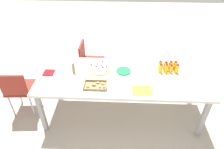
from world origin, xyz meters
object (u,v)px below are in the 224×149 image
(juice_bottle_0, at_px, (175,66))
(juice_bottle_6, at_px, (166,68))
(juice_bottle_3, at_px, (160,65))
(snack_tray, at_px, (96,85))
(cardboard_tube, at_px, (73,68))
(paper_folder, at_px, (142,90))
(juice_bottle_5, at_px, (171,69))
(juice_bottle_1, at_px, (170,65))
(napkin_stack, at_px, (49,73))
(chair_end, at_px, (19,88))
(chair_near_right, at_px, (89,60))
(juice_bottle_4, at_px, (177,69))
(juice_bottle_7, at_px, (161,68))
(fruit_pizza, at_px, (100,68))
(juice_bottle_2, at_px, (166,66))
(plate_stack, at_px, (123,71))
(party_table, at_px, (122,79))

(juice_bottle_0, xyz_separation_m, juice_bottle_6, (0.14, 0.08, -0.00))
(juice_bottle_3, height_order, snack_tray, juice_bottle_3)
(cardboard_tube, xyz_separation_m, paper_folder, (-0.97, 0.36, -0.08))
(juice_bottle_6, bearing_deg, juice_bottle_5, -179.52)
(juice_bottle_1, xyz_separation_m, napkin_stack, (1.79, 0.18, -0.06))
(chair_end, relative_size, juice_bottle_3, 5.66)
(chair_near_right, xyz_separation_m, paper_folder, (-0.87, 1.11, 0.26))
(juice_bottle_3, distance_m, napkin_stack, 1.64)
(juice_bottle_5, distance_m, cardboard_tube, 1.41)
(chair_near_right, xyz_separation_m, juice_bottle_4, (-1.40, 0.69, 0.33))
(chair_end, xyz_separation_m, chair_near_right, (-0.96, -0.85, 0.00))
(chair_near_right, height_order, juice_bottle_3, juice_bottle_3)
(juice_bottle_7, bearing_deg, cardboard_tube, 3.09)
(juice_bottle_3, bearing_deg, chair_near_right, -27.49)
(chair_end, xyz_separation_m, juice_bottle_0, (-2.35, -0.24, 0.32))
(juice_bottle_5, relative_size, fruit_pizza, 0.38)
(cardboard_tube, bearing_deg, chair_near_right, -97.29)
(juice_bottle_0, distance_m, juice_bottle_2, 0.14)
(fruit_pizza, relative_size, snack_tray, 1.13)
(snack_tray, bearing_deg, plate_stack, -136.56)
(juice_bottle_6, bearing_deg, napkin_stack, 3.26)
(plate_stack, bearing_deg, juice_bottle_7, -179.32)
(plate_stack, relative_size, paper_folder, 0.82)
(juice_bottle_2, bearing_deg, juice_bottle_1, -172.46)
(juice_bottle_4, relative_size, juice_bottle_5, 1.12)
(juice_bottle_7, bearing_deg, fruit_pizza, -2.97)
(juice_bottle_7, bearing_deg, juice_bottle_2, -139.68)
(juice_bottle_4, height_order, plate_stack, juice_bottle_4)
(juice_bottle_0, height_order, plate_stack, juice_bottle_0)
(plate_stack, xyz_separation_m, napkin_stack, (1.09, 0.09, -0.00))
(juice_bottle_3, xyz_separation_m, fruit_pizza, (0.89, 0.03, -0.06))
(juice_bottle_0, xyz_separation_m, paper_folder, (0.52, 0.51, -0.07))
(chair_end, height_order, juice_bottle_7, juice_bottle_7)
(juice_bottle_1, bearing_deg, juice_bottle_3, 0.77)
(juice_bottle_1, height_order, napkin_stack, juice_bottle_1)
(party_table, relative_size, juice_bottle_7, 16.75)
(juice_bottle_1, bearing_deg, plate_stack, 7.16)
(juice_bottle_3, distance_m, fruit_pizza, 0.90)
(cardboard_tube, height_order, paper_folder, cardboard_tube)
(juice_bottle_1, height_order, cardboard_tube, cardboard_tube)
(plate_stack, bearing_deg, paper_folder, 120.16)
(plate_stack, bearing_deg, juice_bottle_2, -172.88)
(snack_tray, bearing_deg, fruit_pizza, -92.35)
(juice_bottle_6, relative_size, plate_stack, 0.68)
(napkin_stack, distance_m, paper_folder, 1.38)
(party_table, relative_size, chair_near_right, 2.92)
(chair_near_right, bearing_deg, plate_stack, 43.92)
(juice_bottle_1, bearing_deg, juice_bottle_4, 131.76)
(juice_bottle_2, height_order, plate_stack, juice_bottle_2)
(juice_bottle_5, xyz_separation_m, juice_bottle_6, (0.07, 0.00, 0.01))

